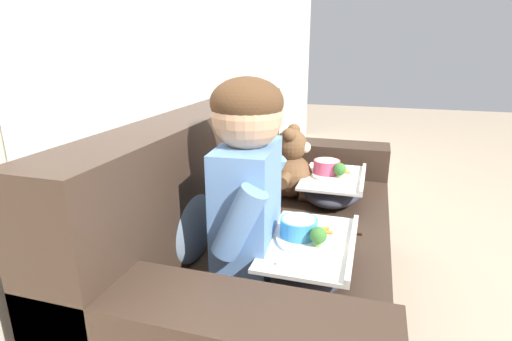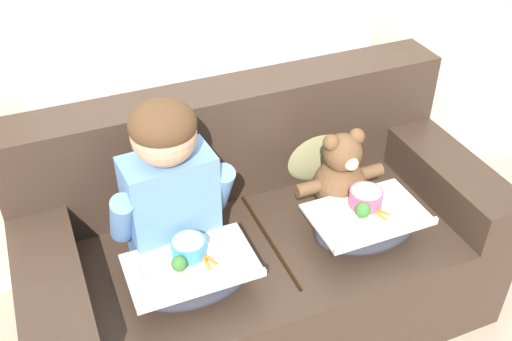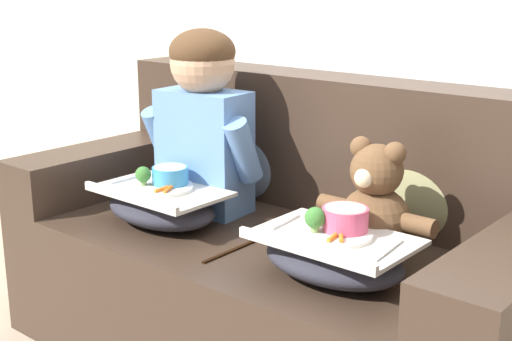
% 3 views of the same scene
% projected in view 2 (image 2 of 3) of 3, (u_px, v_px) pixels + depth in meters
% --- Properties ---
extents(ground_plane, '(14.00, 14.00, 0.00)m').
position_uv_depth(ground_plane, '(263.00, 311.00, 2.66)').
color(ground_plane, tan).
extents(couch, '(1.84, 0.90, 0.95)m').
position_uv_depth(couch, '(257.00, 245.00, 2.50)').
color(couch, '#38281E').
rests_on(couch, ground_plane).
extents(throw_pillow_behind_child, '(0.36, 0.17, 0.37)m').
position_uv_depth(throw_pillow_behind_child, '(156.00, 181.00, 2.36)').
color(throw_pillow_behind_child, slate).
rests_on(throw_pillow_behind_child, couch).
extents(throw_pillow_behind_teddy, '(0.35, 0.17, 0.36)m').
position_uv_depth(throw_pillow_behind_teddy, '(314.00, 143.00, 2.58)').
color(throw_pillow_behind_teddy, '#898456').
rests_on(throw_pillow_behind_teddy, couch).
extents(child_figure, '(0.47, 0.23, 0.65)m').
position_uv_depth(child_figure, '(168.00, 176.00, 2.08)').
color(child_figure, '#5B84BC').
rests_on(child_figure, couch).
extents(teddy_bear, '(0.39, 0.27, 0.36)m').
position_uv_depth(teddy_bear, '(341.00, 176.00, 2.41)').
color(teddy_bear, brown).
rests_on(teddy_bear, couch).
extents(lap_tray_child, '(0.45, 0.28, 0.20)m').
position_uv_depth(lap_tray_child, '(192.00, 274.00, 2.09)').
color(lap_tray_child, '#2D2D38').
rests_on(lap_tray_child, child_figure).
extents(lap_tray_teddy, '(0.44, 0.29, 0.21)m').
position_uv_depth(lap_tray_teddy, '(366.00, 223.00, 2.31)').
color(lap_tray_teddy, '#2D2D38').
rests_on(lap_tray_teddy, teddy_bear).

